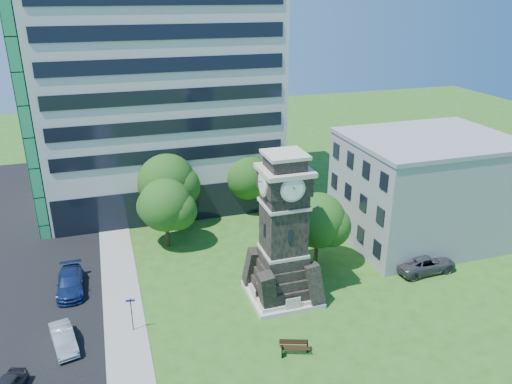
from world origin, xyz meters
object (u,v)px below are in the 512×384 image
object	(u,v)px
park_bench	(294,346)
street_sign	(131,311)
clock_tower	(283,238)
car_street_mid	(64,339)
car_street_north	(71,283)
car_east_lot	(425,263)

from	to	relation	value
park_bench	street_sign	xyz separation A→B (m)	(-10.36, 5.81, 1.18)
clock_tower	street_sign	size ratio (longest dim) A/B	4.44
park_bench	street_sign	world-z (taller)	street_sign
car_street_mid	car_street_north	bearing A→B (deg)	75.48
car_street_north	street_sign	size ratio (longest dim) A/B	1.88
car_east_lot	street_sign	size ratio (longest dim) A/B	2.05
clock_tower	car_street_north	size ratio (longest dim) A/B	2.36
park_bench	street_sign	distance (m)	11.94
clock_tower	car_east_lot	xyz separation A→B (m)	(13.42, -0.07, -4.50)
clock_tower	car_street_north	xyz separation A→B (m)	(-16.41, 6.02, -4.53)
car_east_lot	park_bench	xyz separation A→B (m)	(-15.00, -6.66, -0.24)
car_east_lot	street_sign	world-z (taller)	street_sign
clock_tower	car_street_mid	bearing A→B (deg)	-175.62
clock_tower	car_street_north	distance (m)	18.06
car_street_mid	car_street_north	world-z (taller)	car_street_north
car_street_mid	street_sign	distance (m)	4.88
clock_tower	street_sign	bearing A→B (deg)	-175.55
car_street_mid	car_east_lot	distance (m)	30.13
clock_tower	car_street_mid	size ratio (longest dim) A/B	3.05
car_street_mid	car_street_north	xyz separation A→B (m)	(0.27, 7.29, 0.09)
car_street_mid	park_bench	size ratio (longest dim) A/B	2.03
park_bench	car_street_north	bearing A→B (deg)	158.47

